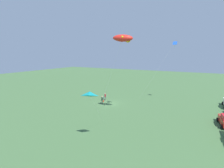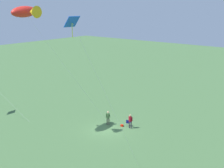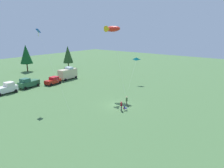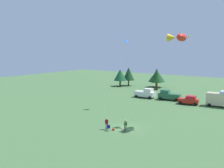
% 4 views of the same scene
% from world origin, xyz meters
% --- Properties ---
extents(ground_plane, '(160.00, 160.00, 0.00)m').
position_xyz_m(ground_plane, '(0.00, 0.00, 0.00)').
color(ground_plane, '#43693B').
extents(person_kite_flyer, '(0.49, 0.55, 1.74)m').
position_xyz_m(person_kite_flyer, '(0.92, -1.34, 1.02)').
color(person_kite_flyer, '#504D40').
rests_on(person_kite_flyer, ground).
extents(folding_chair, '(0.61, 0.61, 0.82)m').
position_xyz_m(folding_chair, '(-1.30, -2.53, 0.49)').
color(folding_chair, navy).
rests_on(folding_chair, ground).
extents(person_spectator, '(0.51, 0.44, 1.74)m').
position_xyz_m(person_spectator, '(-1.86, -2.16, 1.02)').
color(person_spectator, '#3E3E47').
rests_on(person_spectator, ground).
extents(backpack_on_grass, '(0.35, 0.26, 0.22)m').
position_xyz_m(backpack_on_grass, '(-0.75, -1.99, 0.11)').
color(backpack_on_grass, red).
rests_on(backpack_on_grass, ground).
extents(kite_large_fish, '(6.32, 9.41, 14.29)m').
position_xyz_m(kite_large_fish, '(5.75, 6.07, 13.63)').
color(kite_large_fish, red).
rests_on(kite_large_fish, ground).
extents(kite_diamond_blue, '(0.69, 8.21, 13.70)m').
position_xyz_m(kite_diamond_blue, '(-7.45, 11.89, 12.79)').
color(kite_diamond_blue, blue).
rests_on(kite_diamond_blue, ground).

